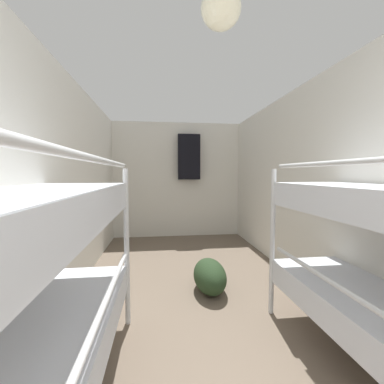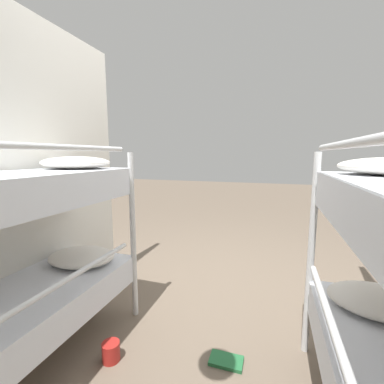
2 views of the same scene
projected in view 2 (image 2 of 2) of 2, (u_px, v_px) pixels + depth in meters
ground_plane at (225, 292)px, 2.48m from camera, size 20.00×20.00×0.00m
tin_can at (111, 352)px, 1.65m from camera, size 0.11×0.11×0.12m
floor_book at (226, 361)px, 1.64m from camera, size 0.21×0.13×0.02m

